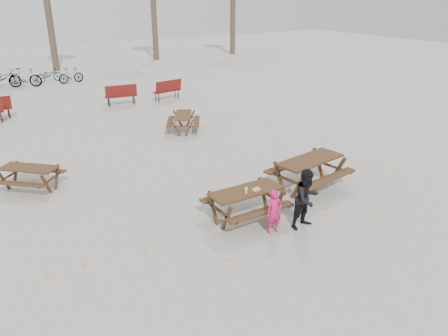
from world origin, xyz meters
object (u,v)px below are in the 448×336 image
main_picnic_table (246,197)px  child (274,212)px  food_tray (256,189)px  soda_bottle (246,191)px  picnic_table_far (183,123)px  picnic_table_north (31,178)px  adult (307,199)px  picnic_table_east (309,173)px

main_picnic_table → child: size_ratio=1.68×
food_tray → child: size_ratio=0.17×
soda_bottle → picnic_table_far: 7.72m
food_tray → soda_bottle: soda_bottle is taller
picnic_table_north → adult: bearing=-4.8°
child → picnic_table_east: child is taller
adult → child: bearing=162.6°
main_picnic_table → adult: size_ratio=1.24×
soda_bottle → picnic_table_far: (2.14, 7.40, -0.51)m
child → adult: size_ratio=0.74×
main_picnic_table → soda_bottle: soda_bottle is taller
food_tray → picnic_table_north: 6.45m
food_tray → picnic_table_far: food_tray is taller
food_tray → picnic_table_far: (1.82, 7.37, -0.45)m
soda_bottle → child: size_ratio=0.16×
child → picnic_table_east: 2.77m
food_tray → adult: (0.77, -0.92, -0.07)m
food_tray → picnic_table_east: (2.34, 0.67, -0.35)m
soda_bottle → picnic_table_far: size_ratio=0.11×
main_picnic_table → picnic_table_east: picnic_table_east is taller
main_picnic_table → adult: 1.44m
picnic_table_north → picnic_table_far: size_ratio=0.99×
picnic_table_east → picnic_table_north: (-6.66, 4.08, -0.11)m
picnic_table_east → main_picnic_table: bearing=-176.3°
adult → picnic_table_far: (1.05, 8.29, -0.39)m
soda_bottle → picnic_table_north: (-4.01, 4.78, -0.51)m
main_picnic_table → adult: adult is taller
child → adult: (0.81, -0.17, 0.19)m
main_picnic_table → picnic_table_north: 6.20m
food_tray → picnic_table_north: bearing=132.3°
picnic_table_far → picnic_table_east: bearing=-145.5°
child → picnic_table_north: (-4.29, 5.50, -0.20)m
main_picnic_table → child: bearing=-79.0°
main_picnic_table → picnic_table_north: (-4.12, 4.63, -0.25)m
adult → picnic_table_north: size_ratio=0.94×
soda_bottle → picnic_table_east: bearing=14.7°
picnic_table_far → food_tray: bearing=-163.8°
soda_bottle → picnic_table_far: bearing=73.8°
soda_bottle → picnic_table_east: soda_bottle is taller
food_tray → child: 0.79m
adult → picnic_table_east: bearing=40.3°
child → adult: 0.85m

